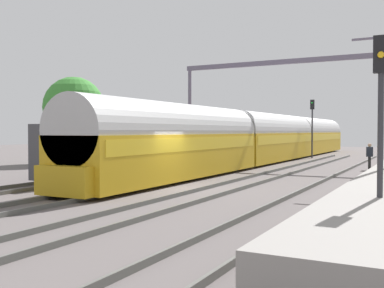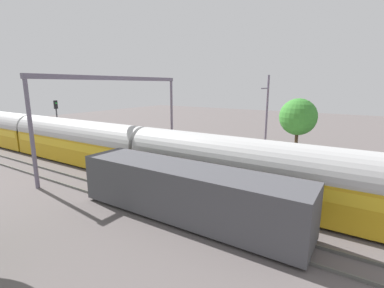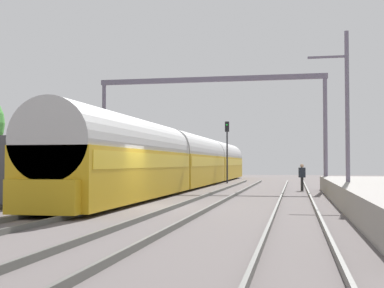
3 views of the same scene
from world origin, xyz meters
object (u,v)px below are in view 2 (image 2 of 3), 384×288
(freight_car, at_px, (186,192))
(catenary_gantry, at_px, (118,99))
(passenger_train, at_px, (78,141))
(person_crossing, at_px, (175,142))
(railway_signal_far, at_px, (57,119))

(freight_car, bearing_deg, catenary_gantry, 62.48)
(freight_car, bearing_deg, passenger_train, 75.15)
(passenger_train, xyz_separation_m, catenary_gantry, (1.96, -3.49, 3.91))
(freight_car, relative_size, person_crossing, 7.51)
(railway_signal_far, distance_m, catenary_gantry, 10.03)
(person_crossing, bearing_deg, catenary_gantry, -29.00)
(freight_car, height_order, catenary_gantry, catenary_gantry)
(person_crossing, relative_size, catenary_gantry, 0.11)
(railway_signal_far, relative_size, catenary_gantry, 0.34)
(person_crossing, distance_m, catenary_gantry, 8.11)
(freight_car, distance_m, person_crossing, 15.50)
(freight_car, bearing_deg, person_crossing, 38.36)
(passenger_train, distance_m, freight_car, 15.26)
(freight_car, relative_size, catenary_gantry, 0.81)
(person_crossing, bearing_deg, passenger_train, -46.24)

